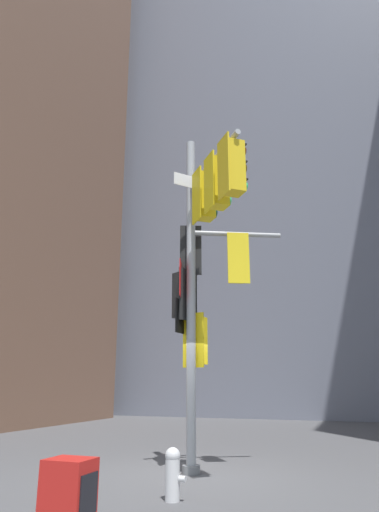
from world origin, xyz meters
TOP-DOWN VIEW (x-y plane):
  - ground at (0.00, 0.00)m, footprint 120.00×120.00m
  - building_mid_block at (-1.45, 22.89)m, footprint 17.46×17.46m
  - signal_pole_assembly at (0.40, -0.27)m, footprint 2.37×3.01m
  - fire_hydrant at (0.46, -2.07)m, footprint 0.33×0.23m

SIDE VIEW (x-z plane):
  - ground at x=0.00m, z-range 0.00..0.00m
  - fire_hydrant at x=0.46m, z-range 0.02..0.77m
  - signal_pole_assembly at x=0.40m, z-range 0.68..7.86m
  - building_mid_block at x=-1.45m, z-range 0.00..49.43m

